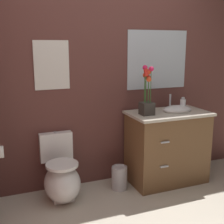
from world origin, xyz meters
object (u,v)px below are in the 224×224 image
Objects in this scene: wall_poster at (52,65)px; vanity_cabinet at (167,146)px; wall_mirror at (157,60)px; soap_bottle at (183,104)px; flower_vase at (147,96)px; trash_bin at (119,178)px; toilet at (61,178)px.

vanity_cabinet is at bearing -12.84° from wall_poster.
vanity_cabinet is 1.05m from wall_mirror.
vanity_cabinet is at bearing -169.28° from soap_bottle.
flower_vase is at bearing -173.04° from soap_bottle.
wall_poster is at bearing 167.16° from vanity_cabinet.
wall_mirror is (0.30, 0.32, 0.38)m from flower_vase.
trash_bin is (-0.84, -0.04, -0.79)m from soap_bottle.
wall_poster is at bearing 180.00° from wall_mirror.
vanity_cabinet is at bearing -0.42° from trash_bin.
wall_poster is 1.29m from wall_mirror.
vanity_cabinet is 3.82× the size of trash_bin.
wall_poster is at bearing 156.56° from trash_bin.
soap_bottle is 0.62m from wall_mirror.
toilet is at bearing 177.18° from flower_vase.
trash_bin is at bearing -1.88° from toilet.
soap_bottle is 0.30× the size of wall_poster.
flower_vase is at bearing -4.80° from trash_bin.
flower_vase is at bearing -17.78° from wall_poster.
toilet is 1.20m from wall_poster.
trash_bin is at bearing -154.96° from wall_mirror.
wall_poster reaches higher than soap_bottle.
soap_bottle is (0.53, 0.06, -0.14)m from flower_vase.
toilet is 1.66m from soap_bottle.
toilet is 4.47× the size of soap_bottle.
wall_mirror is at bearing 46.38° from flower_vase.
wall_poster is (-1.29, 0.29, 0.98)m from vanity_cabinet.
trash_bin is at bearing 179.58° from vanity_cabinet.
flower_vase is (0.99, -0.05, 0.82)m from toilet.
wall_mirror is at bearing 25.04° from trash_bin.
flower_vase is 3.59× the size of soap_bottle.
trash_bin is 1.47m from wall_poster.
vanity_cabinet is 0.70m from flower_vase.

